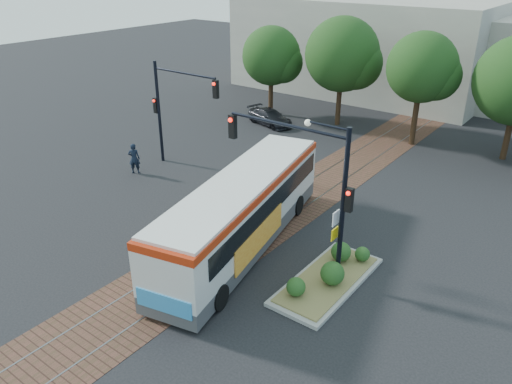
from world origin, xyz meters
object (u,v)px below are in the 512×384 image
city_bus (243,209)px  signal_pole_main (314,176)px  traffic_island (329,274)px  signal_pole_left (172,101)px  officer (134,158)px  parked_car (270,117)px

city_bus → signal_pole_main: size_ratio=1.99×
traffic_island → signal_pole_left: 14.50m
traffic_island → officer: bearing=169.6°
signal_pole_left → officer: bearing=-112.9°
traffic_island → parked_car: 19.77m
city_bus → traffic_island: city_bus is taller
city_bus → traffic_island: 4.54m
signal_pole_left → parked_car: size_ratio=1.54×
officer → parked_car: size_ratio=0.46×
city_bus → officer: size_ratio=6.70×
traffic_island → signal_pole_main: bearing=174.6°
city_bus → signal_pole_main: bearing=-13.1°
city_bus → parked_car: bearing=109.3°
officer → parked_car: officer is taller
traffic_island → parked_car: size_ratio=1.33×
traffic_island → signal_pole_main: signal_pole_main is taller
officer → parked_car: bearing=-131.5°
parked_car → city_bus: bearing=-133.7°
city_bus → traffic_island: (4.31, -0.14, -1.41)m
signal_pole_left → officer: 3.88m
city_bus → signal_pole_left: signal_pole_left is taller
signal_pole_main → officer: bearing=169.2°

